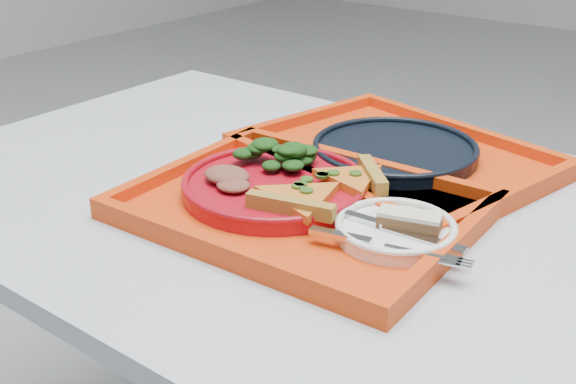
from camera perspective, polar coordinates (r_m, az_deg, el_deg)
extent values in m
cube|color=#B4BDCA|center=(0.96, 10.08, -4.03)|extent=(1.60, 0.80, 0.03)
cylinder|color=gray|center=(1.74, -6.87, -3.90)|extent=(0.05, 0.05, 0.72)
cube|color=red|center=(0.98, 1.11, -1.47)|extent=(0.46, 0.37, 0.01)
cube|color=red|center=(1.16, 8.39, 2.51)|extent=(0.51, 0.44, 0.01)
cylinder|color=#A00A17|center=(1.01, -1.04, 0.32)|extent=(0.26, 0.26, 0.02)
cylinder|color=white|center=(0.91, 8.49, -3.18)|extent=(0.15, 0.15, 0.01)
cylinder|color=black|center=(1.16, 8.43, 3.16)|extent=(0.26, 0.26, 0.02)
ellipsoid|color=black|center=(1.06, -1.08, 3.30)|extent=(0.10, 0.09, 0.05)
ellipsoid|color=brown|center=(1.01, -4.84, 1.33)|extent=(0.07, 0.05, 0.02)
cube|color=#462C17|center=(0.90, 9.57, -2.37)|extent=(0.08, 0.05, 0.02)
cube|color=beige|center=(0.90, 9.62, -1.76)|extent=(0.08, 0.05, 0.01)
cube|color=silver|center=(0.90, 8.44, -2.86)|extent=(0.19, 0.02, 0.01)
cube|color=silver|center=(0.86, 7.51, -4.16)|extent=(0.19, 0.06, 0.01)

